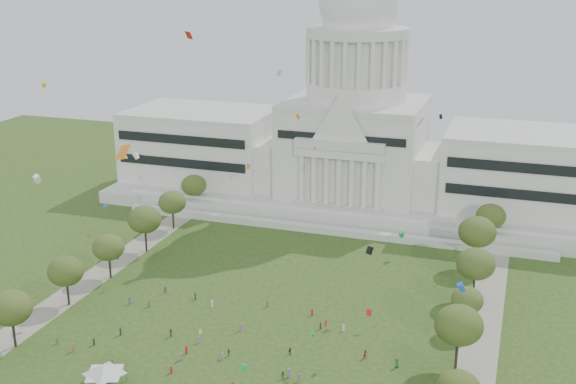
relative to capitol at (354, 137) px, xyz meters
The scene contains 26 objects.
ground 115.76m from the capitol, 90.00° to the right, with size 400.00×400.00×0.00m, color #2D4716.
capitol is the anchor object (origin of this frame).
path_left 98.93m from the capitol, 119.87° to the right, with size 8.00×160.00×0.04m, color gray.
path_right 98.93m from the capitol, 60.13° to the right, with size 8.00×160.00×0.04m, color gray.
row_tree_l_1 125.32m from the capitol, 110.71° to the right, with size 8.86×8.86×12.59m.
row_tree_l_2 107.19m from the capitol, 115.07° to the right, with size 8.42×8.42×11.97m.
row_tree_r_2 106.56m from the capitol, 65.33° to the right, with size 9.55×9.55×13.58m.
row_tree_l_3 92.14m from the capitol, 118.96° to the right, with size 8.12×8.12×11.55m.
row_tree_r_3 91.98m from the capitol, 60.70° to the right, with size 7.01×7.01×9.98m.
row_tree_l_4 76.50m from the capitol, 125.78° to the right, with size 9.29×9.29×13.21m.
row_tree_r_4 78.81m from the capitol, 54.84° to the right, with size 9.19×9.19×13.06m.
row_tree_l_5 63.64m from the capitol, 136.72° to the right, with size 8.33×8.33×11.85m.
row_tree_r_5 62.67m from the capitol, 44.94° to the right, with size 9.82×9.82×13.96m.
row_tree_l_6 54.69m from the capitol, 152.45° to the right, with size 8.19×8.19×11.64m.
row_tree_r_6 54.32m from the capitol, 28.99° to the right, with size 8.42×8.42×11.97m.
event_tent 126.05m from the capitol, 98.38° to the right, with size 11.21×11.21×4.86m.
person_0 106.70m from the capitol, 71.58° to the right, with size 1.01×0.66×2.06m, color #33723F.
person_2 103.60m from the capitol, 74.91° to the right, with size 0.94×0.58×1.94m, color #B21E1E.
person_3 113.27m from the capitol, 81.64° to the right, with size 1.03×0.53×1.60m, color #994C8C.
person_4 107.85m from the capitol, 90.18° to the right, with size 0.95×0.52×1.63m, color #4C4C51.
person_5 109.58m from the capitol, 90.55° to the right, with size 1.45×0.57×1.56m, color silver.
person_8 105.63m from the capitol, 98.45° to the right, with size 0.88×0.54×1.81m, color #4C4C51.
person_9 113.09m from the capitol, 83.31° to the right, with size 1.05×0.54×1.63m, color #26262B.
person_10 104.27m from the capitol, 83.57° to the right, with size 0.96×0.53×1.64m, color #26262B.
distant_crowd 102.48m from the capitol, 97.00° to the right, with size 60.68×35.03×1.89m.
kite_swarm 101.63m from the capitol, 87.62° to the right, with size 90.83×108.80×60.02m.
Camera 1 is at (52.57, -111.83, 76.51)m, focal length 45.00 mm.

